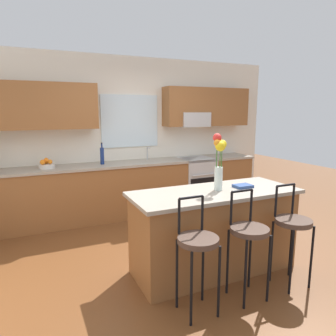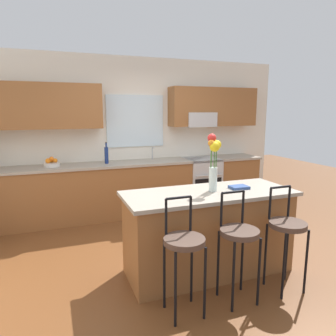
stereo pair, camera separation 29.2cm
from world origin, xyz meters
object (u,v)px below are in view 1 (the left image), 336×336
object	(u,v)px
bar_stool_middle	(249,235)
cookbook	(243,186)
flower_vase	(219,157)
bar_stool_near	(198,245)
fruit_bowl_oranges	(46,165)
oven_range	(195,182)
bar_stool_far	(293,226)
kitchen_island	(214,230)
bottle_olive_oil	(102,155)

from	to	relation	value
bar_stool_middle	cookbook	bearing A→B (deg)	57.70
bar_stool_middle	flower_vase	size ratio (longest dim) A/B	1.68
bar_stool_near	fruit_bowl_oranges	distance (m)	3.01
oven_range	cookbook	size ratio (longest dim) A/B	4.60
flower_vase	cookbook	bearing A→B (deg)	-1.23
bar_stool_middle	bar_stool_far	world-z (taller)	same
kitchen_island	cookbook	bearing A→B (deg)	-0.17
fruit_bowl_oranges	bar_stool_middle	bearing A→B (deg)	-60.52
kitchen_island	cookbook	world-z (taller)	cookbook
oven_range	bottle_olive_oil	xyz separation A→B (m)	(-1.73, 0.02, 0.61)
oven_range	fruit_bowl_oranges	size ratio (longest dim) A/B	3.83
bar_stool_near	fruit_bowl_oranges	xyz separation A→B (m)	(-1.04, 2.81, 0.34)
bar_stool_middle	cookbook	world-z (taller)	bar_stool_middle
kitchen_island	fruit_bowl_oranges	bearing A→B (deg)	125.58
bar_stool_middle	fruit_bowl_oranges	size ratio (longest dim) A/B	4.34
bar_stool_near	bar_stool_middle	size ratio (longest dim) A/B	1.00
cookbook	fruit_bowl_oranges	world-z (taller)	fruit_bowl_oranges
bar_stool_middle	kitchen_island	bearing A→B (deg)	90.00
cookbook	bottle_olive_oil	bearing A→B (deg)	116.55
kitchen_island	flower_vase	size ratio (longest dim) A/B	3.00
bar_stool_middle	bar_stool_far	size ratio (longest dim) A/B	1.00
kitchen_island	bar_stool_far	distance (m)	0.82
oven_range	bar_stool_near	distance (m)	3.19
kitchen_island	cookbook	distance (m)	0.60
kitchen_island	fruit_bowl_oranges	distance (m)	2.78
bar_stool_far	bottle_olive_oil	xyz separation A→B (m)	(-1.29, 2.80, 0.43)
flower_vase	cookbook	size ratio (longest dim) A/B	3.10
bar_stool_middle	flower_vase	world-z (taller)	flower_vase
bar_stool_near	kitchen_island	bearing A→B (deg)	46.96
oven_range	bar_stool_middle	distance (m)	2.96
bar_stool_middle	bottle_olive_oil	size ratio (longest dim) A/B	2.95
bar_stool_near	fruit_bowl_oranges	bearing A→B (deg)	110.28
bar_stool_far	flower_vase	xyz separation A→B (m)	(-0.51, 0.59, 0.65)
kitchen_island	flower_vase	bearing A→B (deg)	7.52
bar_stool_middle	bottle_olive_oil	xyz separation A→B (m)	(-0.74, 2.80, 0.43)
kitchen_island	bottle_olive_oil	distance (m)	2.41
flower_vase	bottle_olive_oil	xyz separation A→B (m)	(-0.78, 2.21, -0.22)
bar_stool_far	bottle_olive_oil	world-z (taller)	bottle_olive_oil
bar_stool_far	flower_vase	size ratio (longest dim) A/B	1.68
flower_vase	fruit_bowl_oranges	xyz separation A→B (m)	(-1.63, 2.21, -0.32)
bar_stool_near	flower_vase	world-z (taller)	flower_vase
cookbook	bar_stool_near	bearing A→B (deg)	-147.47
kitchen_island	fruit_bowl_oranges	world-z (taller)	fruit_bowl_oranges
kitchen_island	bar_stool_far	xyz separation A→B (m)	(0.55, -0.59, 0.17)
bar_stool_near	bar_stool_far	distance (m)	1.10
oven_range	cookbook	distance (m)	2.33
flower_vase	kitchen_island	bearing A→B (deg)	-172.48
bar_stool_near	cookbook	size ratio (longest dim) A/B	5.21
oven_range	bar_stool_near	size ratio (longest dim) A/B	0.88
kitchen_island	bottle_olive_oil	world-z (taller)	bottle_olive_oil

